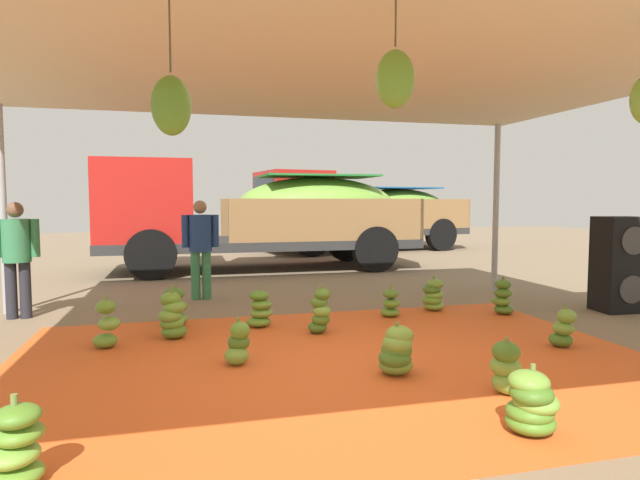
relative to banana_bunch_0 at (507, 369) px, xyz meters
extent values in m
plane|color=#7F6B51|center=(-1.10, 4.12, -0.21)|extent=(40.00, 40.00, 0.00)
cube|color=#E05B23|center=(-1.10, 1.12, -0.20)|extent=(6.22, 4.47, 0.01)
cylinder|color=#9EA0A5|center=(-4.90, 4.42, 1.22)|extent=(0.10, 0.10, 2.86)
cylinder|color=#9EA0A5|center=(2.70, 4.42, 1.22)|extent=(0.10, 0.10, 2.86)
cube|color=beige|center=(-1.10, 1.12, 2.68)|extent=(8.00, 7.00, 0.06)
cylinder|color=#4C422D|center=(-2.57, -0.29, 2.39)|extent=(0.01, 0.01, 0.52)
ellipsoid|color=#518428|center=(-2.57, -0.29, 1.93)|extent=(0.24, 0.24, 0.36)
cylinder|color=#4C422D|center=(-1.21, -0.52, 2.48)|extent=(0.01, 0.01, 0.34)
ellipsoid|color=#60932D|center=(-1.21, -0.52, 2.11)|extent=(0.24, 0.24, 0.36)
ellipsoid|color=#75A83D|center=(0.01, -0.02, -0.11)|extent=(0.38, 0.38, 0.17)
ellipsoid|color=#75A83D|center=(0.00, 0.02, 0.02)|extent=(0.32, 0.32, 0.17)
ellipsoid|color=#477523|center=(-0.01, 0.00, 0.14)|extent=(0.31, 0.31, 0.17)
cylinder|color=olive|center=(-0.01, -0.01, 0.20)|extent=(0.04, 0.04, 0.12)
ellipsoid|color=#518428|center=(-2.64, 2.43, -0.12)|extent=(0.34, 0.34, 0.16)
ellipsoid|color=#60932D|center=(-2.66, 2.44, -0.03)|extent=(0.32, 0.32, 0.16)
ellipsoid|color=#6B9E38|center=(-2.68, 2.42, 0.07)|extent=(0.36, 0.36, 0.16)
ellipsoid|color=#6B9E38|center=(-2.63, 2.43, 0.16)|extent=(0.34, 0.34, 0.16)
ellipsoid|color=#60932D|center=(-2.67, 2.46, 0.25)|extent=(0.31, 0.31, 0.16)
cylinder|color=olive|center=(-2.66, 2.43, 0.31)|extent=(0.04, 0.04, 0.12)
ellipsoid|color=#60932D|center=(-3.33, 2.21, -0.12)|extent=(0.33, 0.33, 0.15)
ellipsoid|color=#75A83D|center=(-3.29, 2.21, 0.06)|extent=(0.32, 0.32, 0.15)
ellipsoid|color=#60932D|center=(-3.32, 2.18, 0.24)|extent=(0.25, 0.25, 0.15)
cylinder|color=olive|center=(-3.32, 2.20, 0.30)|extent=(0.04, 0.04, 0.12)
ellipsoid|color=#75A83D|center=(-2.64, 3.06, -0.12)|extent=(0.36, 0.36, 0.16)
ellipsoid|color=#60932D|center=(-2.62, 3.05, 0.04)|extent=(0.39, 0.39, 0.16)
ellipsoid|color=#477523|center=(-2.64, 3.04, 0.20)|extent=(0.29, 0.29, 0.16)
cylinder|color=olive|center=(-2.62, 3.06, 0.26)|extent=(0.04, 0.04, 0.12)
ellipsoid|color=#60932D|center=(-3.42, -0.57, -0.13)|extent=(0.41, 0.41, 0.12)
ellipsoid|color=#75A83D|center=(-3.43, -0.57, -0.02)|extent=(0.40, 0.40, 0.12)
ellipsoid|color=#60932D|center=(-3.40, -0.55, 0.09)|extent=(0.33, 0.33, 0.12)
ellipsoid|color=#518428|center=(-3.40, -0.58, 0.20)|extent=(0.26, 0.26, 0.12)
cylinder|color=olive|center=(-3.41, -0.58, 0.26)|extent=(0.04, 0.04, 0.12)
ellipsoid|color=#6B9E38|center=(-0.69, 0.66, -0.11)|extent=(0.38, 0.38, 0.17)
ellipsoid|color=#477523|center=(-0.71, 0.63, -0.04)|extent=(0.37, 0.37, 0.17)
ellipsoid|color=#518428|center=(-0.68, 0.66, 0.02)|extent=(0.38, 0.38, 0.17)
ellipsoid|color=#75A83D|center=(-0.69, 0.63, 0.09)|extent=(0.28, 0.28, 0.17)
ellipsoid|color=#75A83D|center=(-0.66, 0.65, 0.16)|extent=(0.26, 0.26, 0.17)
cylinder|color=olive|center=(-0.69, 0.65, 0.22)|extent=(0.04, 0.04, 0.12)
ellipsoid|color=#477523|center=(1.35, 1.05, -0.12)|extent=(0.26, 0.26, 0.15)
ellipsoid|color=#6B9E38|center=(1.36, 1.03, 0.01)|extent=(0.30, 0.30, 0.15)
ellipsoid|color=#6B9E38|center=(1.37, 1.00, 0.14)|extent=(0.25, 0.25, 0.15)
cylinder|color=olive|center=(1.37, 1.02, 0.20)|extent=(0.04, 0.04, 0.12)
ellipsoid|color=#75A83D|center=(-2.05, 1.28, -0.11)|extent=(0.33, 0.33, 0.17)
ellipsoid|color=#477523|center=(-2.02, 1.32, 0.01)|extent=(0.25, 0.25, 0.17)
ellipsoid|color=#60932D|center=(-2.01, 1.29, 0.13)|extent=(0.26, 0.26, 0.17)
cylinder|color=olive|center=(-2.03, 1.31, 0.19)|extent=(0.04, 0.04, 0.12)
ellipsoid|color=#518428|center=(-0.28, -0.70, -0.12)|extent=(0.45, 0.45, 0.15)
ellipsoid|color=#518428|center=(-0.29, -0.70, -0.05)|extent=(0.44, 0.44, 0.15)
ellipsoid|color=#75A83D|center=(-0.26, -0.72, 0.02)|extent=(0.33, 0.33, 0.15)
ellipsoid|color=#477523|center=(-0.30, -0.73, 0.09)|extent=(0.40, 0.40, 0.15)
ellipsoid|color=#6B9E38|center=(-0.31, -0.70, 0.15)|extent=(0.28, 0.28, 0.15)
cylinder|color=olive|center=(-0.28, -0.70, 0.21)|extent=(0.04, 0.04, 0.12)
ellipsoid|color=#477523|center=(-1.01, 2.25, -0.12)|extent=(0.30, 0.30, 0.14)
ellipsoid|color=#518428|center=(-0.98, 2.23, -0.03)|extent=(0.28, 0.28, 0.14)
ellipsoid|color=#75A83D|center=(-0.97, 2.20, 0.07)|extent=(0.29, 0.29, 0.14)
ellipsoid|color=#518428|center=(-0.99, 2.24, 0.17)|extent=(0.28, 0.28, 0.14)
ellipsoid|color=#518428|center=(-0.96, 2.22, 0.27)|extent=(0.26, 0.26, 0.14)
cylinder|color=olive|center=(-0.99, 2.23, 0.33)|extent=(0.04, 0.04, 0.12)
ellipsoid|color=#60932D|center=(0.14, 2.87, -0.13)|extent=(0.31, 0.31, 0.12)
ellipsoid|color=#60932D|center=(0.15, 2.83, -0.01)|extent=(0.28, 0.28, 0.12)
ellipsoid|color=#518428|center=(0.13, 2.82, 0.12)|extent=(0.29, 0.29, 0.12)
cylinder|color=olive|center=(0.14, 2.84, 0.18)|extent=(0.04, 0.04, 0.12)
ellipsoid|color=#477523|center=(1.71, 2.63, -0.13)|extent=(0.34, 0.34, 0.13)
ellipsoid|color=#60932D|center=(1.67, 2.64, -0.02)|extent=(0.35, 0.35, 0.13)
ellipsoid|color=#477523|center=(1.68, 2.62, 0.10)|extent=(0.32, 0.32, 0.13)
ellipsoid|color=#477523|center=(1.69, 2.63, 0.21)|extent=(0.31, 0.31, 0.13)
cylinder|color=olive|center=(1.68, 2.62, 0.27)|extent=(0.04, 0.04, 0.12)
ellipsoid|color=#75A83D|center=(0.90, 3.10, -0.13)|extent=(0.36, 0.36, 0.14)
ellipsoid|color=#60932D|center=(0.86, 3.09, -0.05)|extent=(0.30, 0.30, 0.14)
ellipsoid|color=#75A83D|center=(0.90, 3.09, 0.03)|extent=(0.28, 0.28, 0.14)
ellipsoid|color=#477523|center=(0.85, 3.08, 0.11)|extent=(0.30, 0.30, 0.14)
ellipsoid|color=#6B9E38|center=(0.90, 3.06, 0.19)|extent=(0.29, 0.29, 0.14)
cylinder|color=olive|center=(0.88, 3.08, 0.25)|extent=(0.04, 0.04, 0.12)
ellipsoid|color=#60932D|center=(-1.64, 2.75, -0.13)|extent=(0.33, 0.33, 0.13)
ellipsoid|color=#75A83D|center=(-1.60, 2.76, -0.03)|extent=(0.38, 0.38, 0.13)
ellipsoid|color=#60932D|center=(-1.60, 2.74, 0.08)|extent=(0.37, 0.37, 0.13)
ellipsoid|color=#518428|center=(-1.63, 2.75, 0.19)|extent=(0.31, 0.31, 0.13)
cylinder|color=olive|center=(-1.61, 2.73, 0.25)|extent=(0.04, 0.04, 0.12)
cube|color=#2D2D2D|center=(-0.81, 8.28, 0.39)|extent=(6.89, 2.35, 0.20)
cube|color=red|center=(-3.29, 8.27, 1.34)|extent=(1.93, 2.16, 1.70)
cube|color=#232D38|center=(-4.26, 8.27, 1.68)|extent=(0.03, 1.87, 0.75)
cube|color=olive|center=(0.50, 7.15, 0.94)|extent=(4.27, 0.09, 0.90)
cube|color=olive|center=(0.50, 9.41, 0.94)|extent=(4.27, 0.09, 0.90)
cube|color=olive|center=(2.59, 8.28, 0.94)|extent=(0.08, 2.34, 0.90)
ellipsoid|color=#75A83D|center=(0.50, 8.28, 1.19)|extent=(3.76, 1.97, 1.40)
cube|color=#237533|center=(0.50, 8.28, 1.91)|extent=(2.56, 1.78, 0.04)
cylinder|color=black|center=(-3.15, 7.20, 0.29)|extent=(1.00, 0.28, 1.00)
cylinder|color=black|center=(-3.15, 9.34, 0.29)|extent=(1.00, 0.28, 1.00)
cylinder|color=black|center=(1.53, 7.21, 0.29)|extent=(1.00, 0.28, 1.00)
cylinder|color=black|center=(1.53, 9.35, 0.29)|extent=(1.00, 0.28, 1.00)
cube|color=#2D2D2D|center=(2.88, 12.00, 0.39)|extent=(6.74, 3.35, 0.20)
cube|color=red|center=(0.60, 11.62, 1.34)|extent=(2.13, 2.41, 1.70)
cube|color=#232D38|center=(-0.31, 11.47, 1.68)|extent=(0.33, 1.84, 0.75)
cube|color=olive|center=(4.28, 11.09, 0.94)|extent=(3.95, 0.73, 0.90)
cube|color=olive|center=(3.91, 13.30, 0.94)|extent=(3.95, 0.73, 0.90)
cube|color=olive|center=(6.02, 12.52, 0.94)|extent=(0.46, 2.31, 0.90)
ellipsoid|color=#75A83D|center=(4.09, 12.20, 1.11)|extent=(3.79, 2.50, 1.23)
cube|color=#19569E|center=(4.09, 12.20, 1.74)|extent=(2.65, 2.14, 0.04)
cylinder|color=black|center=(0.90, 10.59, 0.29)|extent=(1.03, 0.44, 1.00)
cylinder|color=black|center=(0.55, 12.69, 0.29)|extent=(1.03, 0.44, 1.00)
cylinder|color=black|center=(5.22, 11.30, 0.29)|extent=(1.03, 0.44, 1.00)
cylinder|color=black|center=(4.87, 13.40, 0.29)|extent=(1.03, 0.44, 1.00)
cylinder|color=#26262D|center=(-4.73, 4.03, 0.17)|extent=(0.14, 0.14, 0.75)
cylinder|color=#26262D|center=(-4.56, 4.03, 0.17)|extent=(0.14, 0.14, 0.75)
cylinder|color=#337A4C|center=(-4.65, 4.03, 0.83)|extent=(0.35, 0.35, 0.56)
cylinder|color=#337A4C|center=(-4.42, 4.03, 0.86)|extent=(0.11, 0.11, 0.50)
sphere|color=brown|center=(-4.65, 4.03, 1.23)|extent=(0.20, 0.20, 0.20)
cylinder|color=#337A4C|center=(-2.35, 4.85, 0.18)|extent=(0.14, 0.14, 0.76)
cylinder|color=#337A4C|center=(-2.17, 4.85, 0.18)|extent=(0.14, 0.14, 0.76)
cylinder|color=navy|center=(-2.26, 4.85, 0.84)|extent=(0.35, 0.35, 0.57)
cylinder|color=navy|center=(-2.49, 4.85, 0.87)|extent=(0.11, 0.11, 0.51)
cylinder|color=navy|center=(-2.03, 4.85, 0.87)|extent=(0.11, 0.11, 0.51)
sphere|color=#936B4C|center=(-2.26, 4.85, 1.25)|extent=(0.21, 0.21, 0.21)
cube|color=black|center=(3.41, 2.45, 0.14)|extent=(0.63, 0.52, 0.70)
cylinder|color=#383838|center=(3.41, 2.20, 0.14)|extent=(0.38, 0.05, 0.38)
cube|color=black|center=(3.41, 2.45, 0.81)|extent=(0.63, 0.52, 0.64)
cylinder|color=#383838|center=(3.41, 2.20, 0.81)|extent=(0.38, 0.05, 0.38)
camera|label=1|loc=(-2.50, -3.68, 1.36)|focal=29.81mm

